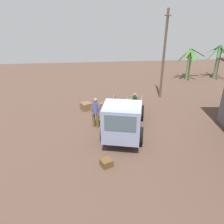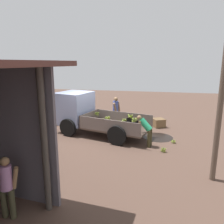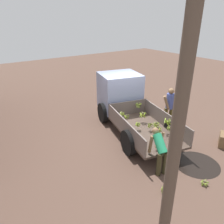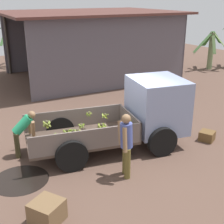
{
  "view_description": "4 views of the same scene",
  "coord_description": "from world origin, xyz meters",
  "px_view_note": "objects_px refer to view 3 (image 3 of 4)",
  "views": [
    {
      "loc": [
        10.07,
        -1.86,
        6.04
      ],
      "look_at": [
        0.26,
        -0.84,
        1.42
      ],
      "focal_mm": 35.0,
      "sensor_mm": 36.0,
      "label": 1
    },
    {
      "loc": [
        -3.35,
        10.28,
        3.65
      ],
      "look_at": [
        -1.19,
        0.63,
        1.4
      ],
      "focal_mm": 35.0,
      "sensor_mm": 36.0,
      "label": 2
    },
    {
      "loc": [
        -6.51,
        5.37,
        4.52
      ],
      "look_at": [
        0.11,
        0.68,
        0.9
      ],
      "focal_mm": 35.0,
      "sensor_mm": 36.0,
      "label": 3
    },
    {
      "loc": [
        -5.1,
        -7.49,
        4.53
      ],
      "look_at": [
        -0.4,
        -0.2,
        1.26
      ],
      "focal_mm": 50.0,
      "sensor_mm": 36.0,
      "label": 4
    }
  ],
  "objects_px": {
    "cargo_truck": "(124,98)",
    "banana_bunch_on_ground_0": "(205,183)",
    "person_foreground_visitor": "(170,106)",
    "wooden_crate_1": "(115,101)",
    "utility_pole": "(176,137)",
    "person_worker_loading": "(160,149)",
    "banana_bunch_on_ground_1": "(165,190)"
  },
  "relations": [
    {
      "from": "person_foreground_visitor",
      "to": "banana_bunch_on_ground_1",
      "type": "bearing_deg",
      "value": -25.45
    },
    {
      "from": "cargo_truck",
      "to": "banana_bunch_on_ground_1",
      "type": "bearing_deg",
      "value": 170.54
    },
    {
      "from": "cargo_truck",
      "to": "utility_pole",
      "type": "xyz_separation_m",
      "value": [
        -5.75,
        3.76,
        2.06
      ]
    },
    {
      "from": "person_foreground_visitor",
      "to": "banana_bunch_on_ground_1",
      "type": "relative_size",
      "value": 6.97
    },
    {
      "from": "utility_pole",
      "to": "person_foreground_visitor",
      "type": "distance_m",
      "value": 6.92
    },
    {
      "from": "banana_bunch_on_ground_0",
      "to": "wooden_crate_1",
      "type": "bearing_deg",
      "value": -14.05
    },
    {
      "from": "utility_pole",
      "to": "banana_bunch_on_ground_0",
      "type": "xyz_separation_m",
      "value": [
        1.05,
        -3.07,
        -3.08
      ]
    },
    {
      "from": "wooden_crate_1",
      "to": "banana_bunch_on_ground_0",
      "type": "bearing_deg",
      "value": 165.95
    },
    {
      "from": "cargo_truck",
      "to": "banana_bunch_on_ground_0",
      "type": "relative_size",
      "value": 23.06
    },
    {
      "from": "banana_bunch_on_ground_1",
      "to": "wooden_crate_1",
      "type": "relative_size",
      "value": 0.56
    },
    {
      "from": "wooden_crate_1",
      "to": "banana_bunch_on_ground_1",
      "type": "bearing_deg",
      "value": 155.43
    },
    {
      "from": "cargo_truck",
      "to": "banana_bunch_on_ground_0",
      "type": "height_order",
      "value": "cargo_truck"
    },
    {
      "from": "utility_pole",
      "to": "person_foreground_visitor",
      "type": "bearing_deg",
      "value": -50.18
    },
    {
      "from": "utility_pole",
      "to": "person_foreground_visitor",
      "type": "relative_size",
      "value": 3.52
    },
    {
      "from": "person_worker_loading",
      "to": "banana_bunch_on_ground_1",
      "type": "relative_size",
      "value": 5.45
    },
    {
      "from": "utility_pole",
      "to": "banana_bunch_on_ground_1",
      "type": "height_order",
      "value": "utility_pole"
    },
    {
      "from": "cargo_truck",
      "to": "utility_pole",
      "type": "height_order",
      "value": "utility_pole"
    },
    {
      "from": "person_foreground_visitor",
      "to": "wooden_crate_1",
      "type": "height_order",
      "value": "person_foreground_visitor"
    },
    {
      "from": "utility_pole",
      "to": "person_worker_loading",
      "type": "distance_m",
      "value": 4.12
    },
    {
      "from": "cargo_truck",
      "to": "person_worker_loading",
      "type": "height_order",
      "value": "cargo_truck"
    },
    {
      "from": "person_worker_loading",
      "to": "wooden_crate_1",
      "type": "height_order",
      "value": "person_worker_loading"
    },
    {
      "from": "person_foreground_visitor",
      "to": "person_worker_loading",
      "type": "relative_size",
      "value": 1.28
    },
    {
      "from": "banana_bunch_on_ground_0",
      "to": "person_worker_loading",
      "type": "bearing_deg",
      "value": 25.97
    },
    {
      "from": "utility_pole",
      "to": "banana_bunch_on_ground_1",
      "type": "xyz_separation_m",
      "value": [
        1.51,
        -1.9,
        -3.06
      ]
    },
    {
      "from": "cargo_truck",
      "to": "person_worker_loading",
      "type": "xyz_separation_m",
      "value": [
        -3.44,
        1.3,
        -0.31
      ]
    },
    {
      "from": "utility_pole",
      "to": "person_worker_loading",
      "type": "relative_size",
      "value": 4.51
    },
    {
      "from": "utility_pole",
      "to": "wooden_crate_1",
      "type": "bearing_deg",
      "value": -31.57
    },
    {
      "from": "cargo_truck",
      "to": "banana_bunch_on_ground_1",
      "type": "height_order",
      "value": "cargo_truck"
    },
    {
      "from": "cargo_truck",
      "to": "banana_bunch_on_ground_0",
      "type": "xyz_separation_m",
      "value": [
        -4.7,
        0.69,
        -1.02
      ]
    },
    {
      "from": "utility_pole",
      "to": "banana_bunch_on_ground_1",
      "type": "distance_m",
      "value": 3.9
    },
    {
      "from": "cargo_truck",
      "to": "person_foreground_visitor",
      "type": "distance_m",
      "value": 2.02
    },
    {
      "from": "cargo_truck",
      "to": "banana_bunch_on_ground_1",
      "type": "xyz_separation_m",
      "value": [
        -4.24,
        1.86,
        -0.99
      ]
    }
  ]
}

